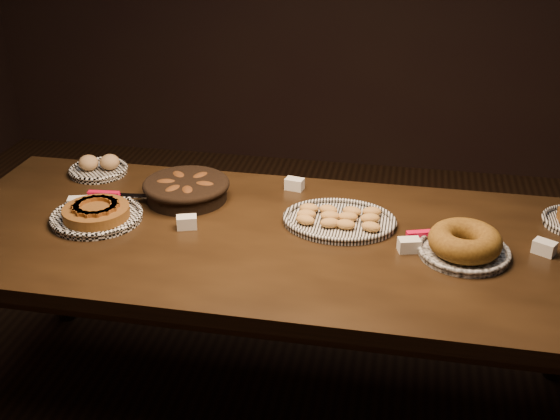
% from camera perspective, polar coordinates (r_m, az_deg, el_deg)
% --- Properties ---
extents(ground, '(5.00, 5.00, 0.00)m').
position_cam_1_polar(ground, '(2.85, -0.11, -15.40)').
color(ground, black).
rests_on(ground, ground).
extents(buffet_table, '(2.40, 1.00, 0.75)m').
position_cam_1_polar(buffet_table, '(2.45, -0.12, -3.53)').
color(buffet_table, black).
rests_on(buffet_table, ground).
extents(apple_tart_plate, '(0.33, 0.36, 0.06)m').
position_cam_1_polar(apple_tart_plate, '(2.59, -14.68, -0.30)').
color(apple_tart_plate, white).
rests_on(apple_tart_plate, buffet_table).
extents(madeleine_platter, '(0.40, 0.32, 0.05)m').
position_cam_1_polar(madeleine_platter, '(2.49, 4.84, -0.77)').
color(madeleine_platter, black).
rests_on(madeleine_platter, buffet_table).
extents(bundt_cake_plate, '(0.35, 0.32, 0.09)m').
position_cam_1_polar(bundt_cake_plate, '(2.35, 14.75, -2.72)').
color(bundt_cake_plate, black).
rests_on(bundt_cake_plate, buffet_table).
extents(croissant_basket, '(0.34, 0.34, 0.08)m').
position_cam_1_polar(croissant_basket, '(2.67, -7.63, 1.77)').
color(croissant_basket, black).
rests_on(croissant_basket, buffet_table).
extents(bread_roll_plate, '(0.24, 0.24, 0.08)m').
position_cam_1_polar(bread_roll_plate, '(2.99, -14.52, 3.37)').
color(bread_roll_plate, white).
rests_on(bread_roll_plate, buffet_table).
extents(tent_cards, '(1.73, 0.47, 0.04)m').
position_cam_1_polar(tent_cards, '(2.47, 1.26, -0.71)').
color(tent_cards, white).
rests_on(tent_cards, buffet_table).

